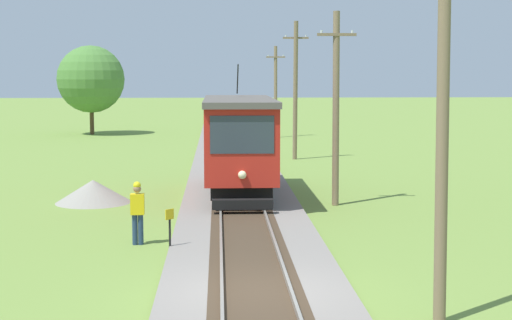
% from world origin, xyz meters
% --- Properties ---
extents(ground_plane, '(260.00, 260.00, 0.00)m').
position_xyz_m(ground_plane, '(0.00, 0.00, 0.00)').
color(ground_plane, olive).
extents(track_ballast, '(4.20, 120.00, 0.18)m').
position_xyz_m(track_ballast, '(0.00, 0.00, 0.09)').
color(track_ballast, gray).
rests_on(track_ballast, ground).
extents(sleeper_bed, '(2.04, 120.00, 0.01)m').
position_xyz_m(sleeper_bed, '(0.00, 0.00, 0.18)').
color(sleeper_bed, '#423323').
rests_on(sleeper_bed, track_ballast).
extents(rail_left, '(0.07, 120.00, 0.14)m').
position_xyz_m(rail_left, '(-0.72, 0.00, 0.25)').
color(rail_left, gray).
rests_on(rail_left, track_ballast).
extents(rail_right, '(0.07, 120.00, 0.14)m').
position_xyz_m(rail_right, '(0.72, 0.00, 0.25)').
color(rail_right, gray).
rests_on(rail_right, track_ballast).
extents(red_tram, '(2.60, 8.54, 4.79)m').
position_xyz_m(red_tram, '(0.00, 13.18, 2.19)').
color(red_tram, red).
rests_on(red_tram, rail_right).
extents(utility_pole_foreground, '(1.40, 0.54, 7.81)m').
position_xyz_m(utility_pole_foreground, '(3.45, -1.51, 4.00)').
color(utility_pole_foreground, '#7A664C').
rests_on(utility_pole_foreground, ground).
extents(utility_pole_near_tram, '(1.40, 0.48, 6.97)m').
position_xyz_m(utility_pole_near_tram, '(3.45, 11.62, 3.58)').
color(utility_pole_near_tram, '#7A664C').
rests_on(utility_pole_near_tram, ground).
extents(utility_pole_mid, '(1.40, 0.57, 7.56)m').
position_xyz_m(utility_pole_mid, '(3.45, 26.16, 3.88)').
color(utility_pole_mid, '#7A664C').
rests_on(utility_pole_mid, ground).
extents(utility_pole_far, '(1.40, 0.53, 6.71)m').
position_xyz_m(utility_pole_far, '(3.45, 40.67, 3.45)').
color(utility_pole_far, '#7A664C').
rests_on(utility_pole_far, ground).
extents(trackside_signal_marker, '(0.21, 0.21, 1.18)m').
position_xyz_m(trackside_signal_marker, '(-2.08, 4.42, 0.67)').
color(trackside_signal_marker, black).
rests_on(trackside_signal_marker, ground).
extents(gravel_pile, '(2.78, 2.78, 0.85)m').
position_xyz_m(gravel_pile, '(-5.41, 12.48, 0.43)').
color(gravel_pile, gray).
rests_on(gravel_pile, ground).
extents(track_worker, '(0.39, 0.25, 1.78)m').
position_xyz_m(track_worker, '(-3.04, 5.41, 0.98)').
color(track_worker, navy).
rests_on(track_worker, ground).
extents(tree_right_near, '(5.17, 5.17, 6.85)m').
position_xyz_m(tree_right_near, '(-10.55, 44.03, 4.26)').
color(tree_right_near, '#4C3823').
rests_on(tree_right_near, ground).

